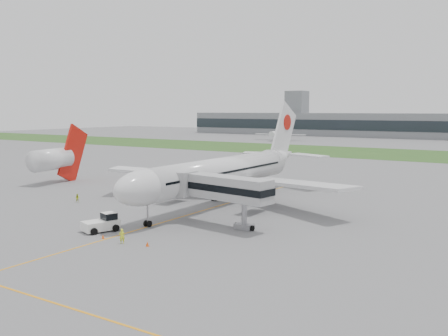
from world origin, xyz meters
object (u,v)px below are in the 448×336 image
Objects in this scene: airliner at (225,171)px; pushback_tug at (103,223)px; ground_crew_near at (122,236)px; neighbor_aircraft at (54,159)px; jet_bridge at (218,188)px.

pushback_tug is (-3.54, -24.82, -4.58)m from airliner.
airliner is 28.70m from ground_crew_near.
neighbor_aircraft is (-47.99, 28.61, 4.49)m from ground_crew_near.
jet_bridge is 0.94× the size of neighbor_aircraft.
jet_bridge is 54.57m from neighbor_aircraft.
jet_bridge is at bearing -150.45° from ground_crew_near.
jet_bridge reaches higher than ground_crew_near.
ground_crew_near is at bearing -42.71° from neighbor_aircraft.
airliner is 29.20× the size of ground_crew_near.
pushback_tug is 48.61m from neighbor_aircraft.
airliner is 44.83m from neighbor_aircraft.
airliner is 3.18× the size of neighbor_aircraft.
neighbor_aircraft is at bearing 167.74° from pushback_tug.
airliner is at bearing 127.49° from jet_bridge.
airliner reaches higher than pushback_tug.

